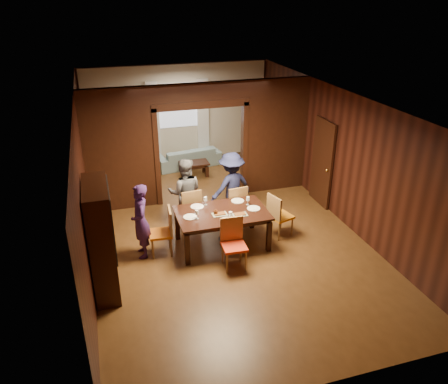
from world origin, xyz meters
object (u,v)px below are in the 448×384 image
object	(u,v)px
person_purple	(141,221)
person_navy	(231,186)
coffee_table	(194,169)
person_grey	(185,193)
chair_far_l	(189,208)
dining_table	(222,229)
chair_far_r	(234,204)
chair_near	(234,245)
sofa	(188,157)
chair_left	(161,232)
chair_right	(281,215)
hutch	(101,239)

from	to	relation	value
person_purple	person_navy	bearing A→B (deg)	113.99
person_purple	coffee_table	xyz separation A→B (m)	(1.91, 3.66, -0.56)
person_grey	person_navy	size ratio (longest dim) A/B	0.99
person_grey	chair_far_l	bearing A→B (deg)	120.04
person_navy	dining_table	size ratio (longest dim) A/B	0.87
coffee_table	person_purple	bearing A→B (deg)	-117.59
person_navy	coffee_table	world-z (taller)	person_navy
person_navy	chair_far_r	size ratio (longest dim) A/B	1.64
coffee_table	chair_near	bearing A→B (deg)	-93.84
sofa	chair_far_l	distance (m)	3.75
dining_table	person_grey	bearing A→B (deg)	116.41
chair_left	chair_far_r	world-z (taller)	same
person_navy	coffee_table	xyz separation A→B (m)	(-0.24, 2.68, -0.60)
chair_right	hutch	bearing A→B (deg)	85.85
dining_table	chair_right	world-z (taller)	chair_right
sofa	hutch	world-z (taller)	hutch
chair_left	chair_far_l	xyz separation A→B (m)	(0.77, 0.86, 0.00)
person_grey	chair_left	xyz separation A→B (m)	(-0.72, -1.02, -0.30)
person_grey	sofa	size ratio (longest dim) A/B	0.82
person_purple	chair_far_l	world-z (taller)	person_purple
chair_far_r	chair_left	bearing A→B (deg)	16.94
coffee_table	chair_left	distance (m)	4.03
person_navy	chair_right	distance (m)	1.33
person_purple	coffee_table	distance (m)	4.17
person_navy	coffee_table	distance (m)	2.76
person_grey	dining_table	world-z (taller)	person_grey
chair_far_l	hutch	bearing A→B (deg)	37.00
dining_table	coffee_table	world-z (taller)	dining_table
chair_right	chair_far_l	xyz separation A→B (m)	(-1.79, 0.88, 0.00)
dining_table	chair_near	xyz separation A→B (m)	(-0.01, -0.83, 0.10)
sofa	chair_right	distance (m)	4.65
person_grey	chair_far_l	distance (m)	0.34
chair_far_r	person_grey	bearing A→B (deg)	-20.79
person_navy	chair_near	size ratio (longest dim) A/B	1.64
sofa	dining_table	xyz separation A→B (m)	(-0.30, -4.56, 0.10)
chair_far_l	chair_near	bearing A→B (deg)	100.34
sofa	coffee_table	world-z (taller)	sofa
chair_far_l	person_navy	bearing A→B (deg)	-175.54
person_navy	hutch	size ratio (longest dim) A/B	0.80
person_purple	chair_far_r	size ratio (longest dim) A/B	1.56
person_navy	hutch	xyz separation A→B (m)	(-2.90, -1.86, 0.20)
person_navy	chair_far_l	world-z (taller)	person_navy
person_grey	person_purple	bearing A→B (deg)	55.07
person_purple	sofa	distance (m)	4.88
hutch	chair_near	bearing A→B (deg)	-0.88
sofa	chair_left	xyz separation A→B (m)	(-1.55, -4.52, 0.20)
chair_left	chair_far_l	distance (m)	1.15
person_navy	chair_right	bearing A→B (deg)	109.30
person_grey	chair_right	distance (m)	2.13
chair_far_l	hutch	world-z (taller)	hutch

